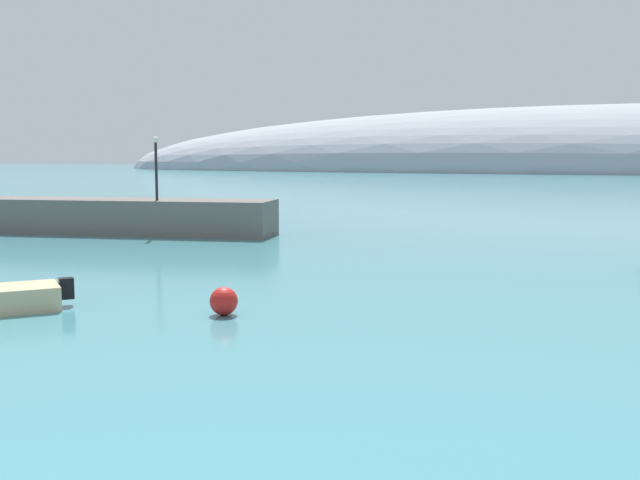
# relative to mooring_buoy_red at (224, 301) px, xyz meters

# --- Properties ---
(breakwater_rocks) EXTENTS (22.71, 7.64, 2.10)m
(breakwater_rocks) POSITION_rel_mooring_buoy_red_xyz_m (-18.58, 17.84, 0.63)
(breakwater_rocks) COLOR #66605B
(breakwater_rocks) RESTS_ON ground
(distant_ridge) EXTENTS (313.81, 78.94, 37.45)m
(distant_ridge) POSITION_rel_mooring_buoy_red_xyz_m (12.25, 204.71, -0.42)
(distant_ridge) COLOR #999EA8
(distant_ridge) RESTS_ON ground
(mooring_buoy_red) EXTENTS (0.85, 0.85, 0.85)m
(mooring_buoy_red) POSITION_rel_mooring_buoy_red_xyz_m (0.00, 0.00, 0.00)
(mooring_buoy_red) COLOR red
(mooring_buoy_red) RESTS_ON water
(harbor_lamp_post) EXTENTS (0.36, 0.36, 3.72)m
(harbor_lamp_post) POSITION_rel_mooring_buoy_red_xyz_m (-13.90, 17.65, 4.01)
(harbor_lamp_post) COLOR black
(harbor_lamp_post) RESTS_ON breakwater_rocks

